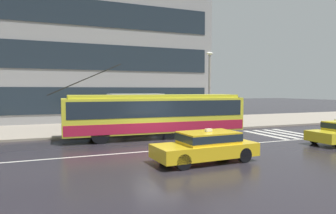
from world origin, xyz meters
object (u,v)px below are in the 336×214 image
object	(u,v)px
bus_shelter	(135,103)
street_lamp	(209,82)
pedestrian_at_shelter	(184,107)
trolleybus	(156,114)
taxi_oncoming_near	(206,145)
pedestrian_walking_past	(124,108)
pedestrian_approaching_curb	(179,108)
pedestrian_waiting_by_pole	(164,116)

from	to	relation	value
bus_shelter	street_lamp	size ratio (longest dim) A/B	0.66
pedestrian_at_shelter	street_lamp	bearing A→B (deg)	-48.88
trolleybus	bus_shelter	xyz separation A→B (m)	(-0.41, 3.44, 0.58)
taxi_oncoming_near	pedestrian_walking_past	size ratio (longest dim) A/B	2.23
bus_shelter	pedestrian_approaching_curb	distance (m)	3.27
bus_shelter	pedestrian_waiting_by_pole	distance (m)	2.33
pedestrian_walking_past	pedestrian_waiting_by_pole	bearing A→B (deg)	-15.35
bus_shelter	pedestrian_waiting_by_pole	bearing A→B (deg)	-26.24
bus_shelter	street_lamp	distance (m)	6.04
trolleybus	pedestrian_waiting_by_pole	size ratio (longest dim) A/B	7.09
pedestrian_approaching_curb	pedestrian_walking_past	xyz separation A→B (m)	(-3.96, 0.81, 0.04)
trolleybus	pedestrian_walking_past	size ratio (longest dim) A/B	6.06
taxi_oncoming_near	pedestrian_at_shelter	world-z (taller)	pedestrian_at_shelter
trolleybus	street_lamp	xyz separation A→B (m)	(5.37, 2.67, 2.14)
pedestrian_at_shelter	pedestrian_walking_past	xyz separation A→B (m)	(-5.21, -1.07, 0.11)
pedestrian_waiting_by_pole	street_lamp	size ratio (longest dim) A/B	0.29
trolleybus	pedestrian_approaching_curb	xyz separation A→B (m)	(2.69, 2.45, 0.22)
pedestrian_at_shelter	pedestrian_approaching_curb	world-z (taller)	pedestrian_approaching_curb
pedestrian_at_shelter	pedestrian_waiting_by_pole	distance (m)	3.09
taxi_oncoming_near	pedestrian_at_shelter	size ratio (longest dim) A/B	2.34
bus_shelter	pedestrian_waiting_by_pole	size ratio (longest dim) A/B	2.26
trolleybus	taxi_oncoming_near	world-z (taller)	trolleybus
pedestrian_approaching_curb	pedestrian_walking_past	distance (m)	4.04
pedestrian_approaching_curb	street_lamp	bearing A→B (deg)	4.73
pedestrian_approaching_curb	pedestrian_waiting_by_pole	world-z (taller)	pedestrian_approaching_curb
pedestrian_walking_past	pedestrian_waiting_by_pole	world-z (taller)	pedestrian_walking_past
pedestrian_at_shelter	pedestrian_approaching_curb	xyz separation A→B (m)	(-1.24, -1.88, 0.07)
pedestrian_at_shelter	pedestrian_waiting_by_pole	size ratio (longest dim) A/B	1.11
pedestrian_approaching_curb	pedestrian_walking_past	world-z (taller)	pedestrian_walking_past
pedestrian_walking_past	pedestrian_at_shelter	bearing A→B (deg)	11.63
trolleybus	pedestrian_walking_past	xyz separation A→B (m)	(-1.28, 3.25, 0.26)
trolleybus	taxi_oncoming_near	size ratio (longest dim) A/B	2.72
pedestrian_approaching_curb	street_lamp	size ratio (longest dim) A/B	0.33
trolleybus	pedestrian_at_shelter	bearing A→B (deg)	47.74
bus_shelter	pedestrian_approaching_curb	xyz separation A→B (m)	(3.10, -0.99, -0.36)
taxi_oncoming_near	street_lamp	xyz separation A→B (m)	(5.63, 9.66, 2.95)
pedestrian_at_shelter	pedestrian_walking_past	bearing A→B (deg)	-168.37
trolleybus	pedestrian_at_shelter	world-z (taller)	trolleybus
taxi_oncoming_near	pedestrian_at_shelter	xyz separation A→B (m)	(4.18, 11.31, 0.96)
taxi_oncoming_near	pedestrian_waiting_by_pole	size ratio (longest dim) A/B	2.61
bus_shelter	pedestrian_approaching_curb	world-z (taller)	bus_shelter
trolleybus	pedestrian_waiting_by_pole	distance (m)	2.93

